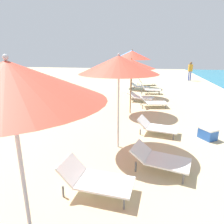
# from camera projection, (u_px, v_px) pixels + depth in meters

# --- Properties ---
(umbrella_third) EXTENTS (2.06, 2.06, 2.56)m
(umbrella_third) POSITION_uv_depth(u_px,v_px,m) (9.00, 82.00, 2.07)
(umbrella_third) COLOR silver
(umbrella_third) RESTS_ON ground
(lounger_third_shoreside) EXTENTS (1.40, 0.74, 0.61)m
(lounger_third_shoreside) POSITION_uv_depth(u_px,v_px,m) (95.00, 179.00, 3.74)
(lounger_third_shoreside) COLOR white
(lounger_third_shoreside) RESTS_ON ground
(umbrella_fourth) EXTENTS (2.06, 2.06, 2.57)m
(umbrella_fourth) POSITION_uv_depth(u_px,v_px,m) (119.00, 65.00, 5.05)
(umbrella_fourth) COLOR silver
(umbrella_fourth) RESTS_ON ground
(lounger_fourth_shoreside) EXTENTS (1.37, 0.87, 0.52)m
(lounger_fourth_shoreside) POSITION_uv_depth(u_px,v_px,m) (157.00, 127.00, 6.53)
(lounger_fourth_shoreside) COLOR white
(lounger_fourth_shoreside) RESTS_ON ground
(lounger_fourth_inland) EXTENTS (1.40, 0.97, 0.52)m
(lounger_fourth_inland) POSITION_uv_depth(u_px,v_px,m) (160.00, 158.00, 4.47)
(lounger_fourth_inland) COLOR white
(lounger_fourth_inland) RESTS_ON ground
(umbrella_fifth) EXTENTS (2.00, 2.00, 2.37)m
(umbrella_fifth) POSITION_uv_depth(u_px,v_px,m) (131.00, 64.00, 8.28)
(umbrella_fifth) COLOR olive
(umbrella_fifth) RESTS_ON ground
(lounger_fifth_shoreside) EXTENTS (1.43, 0.92, 0.56)m
(lounger_fifth_shoreside) POSITION_uv_depth(u_px,v_px,m) (152.00, 102.00, 9.79)
(lounger_fifth_shoreside) COLOR white
(lounger_fifth_shoreside) RESTS_ON ground
(umbrella_sixth) EXTENTS (2.17, 2.17, 2.77)m
(umbrella_sixth) POSITION_uv_depth(u_px,v_px,m) (132.00, 55.00, 11.49)
(umbrella_sixth) COLOR olive
(umbrella_sixth) RESTS_ON ground
(lounger_sixth_shoreside) EXTENTS (1.36, 0.68, 0.65)m
(lounger_sixth_shoreside) POSITION_uv_depth(u_px,v_px,m) (150.00, 89.00, 12.98)
(lounger_sixth_shoreside) COLOR white
(lounger_sixth_shoreside) RESTS_ON ground
(lounger_sixth_inland) EXTENTS (1.47, 0.94, 0.51)m
(lounger_sixth_inland) POSITION_uv_depth(u_px,v_px,m) (140.00, 97.00, 10.88)
(lounger_sixth_inland) COLOR white
(lounger_sixth_inland) RESTS_ON ground
(umbrella_farthest) EXTENTS (2.49, 2.49, 2.85)m
(umbrella_farthest) POSITION_uv_depth(u_px,v_px,m) (132.00, 54.00, 14.76)
(umbrella_farthest) COLOR olive
(umbrella_farthest) RESTS_ON ground
(lounger_farthest_shoreside) EXTENTS (1.60, 1.04, 0.62)m
(lounger_farthest_shoreside) POSITION_uv_depth(u_px,v_px,m) (146.00, 82.00, 16.40)
(lounger_farthest_shoreside) COLOR white
(lounger_farthest_shoreside) RESTS_ON ground
(lounger_farthest_inland) EXTENTS (1.39, 0.76, 0.52)m
(lounger_farthest_inland) POSITION_uv_depth(u_px,v_px,m) (140.00, 86.00, 14.15)
(lounger_farthest_inland) COLOR white
(lounger_farthest_inland) RESTS_ON ground
(person_walking_near) EXTENTS (0.40, 0.29, 1.77)m
(person_walking_near) POSITION_uv_depth(u_px,v_px,m) (190.00, 69.00, 19.06)
(person_walking_near) COLOR #334CB2
(person_walking_near) RESTS_ON ground
(cooler_box) EXTENTS (0.58, 0.61, 0.37)m
(cooler_box) POSITION_uv_depth(u_px,v_px,m) (208.00, 133.00, 6.16)
(cooler_box) COLOR #2659B2
(cooler_box) RESTS_ON ground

